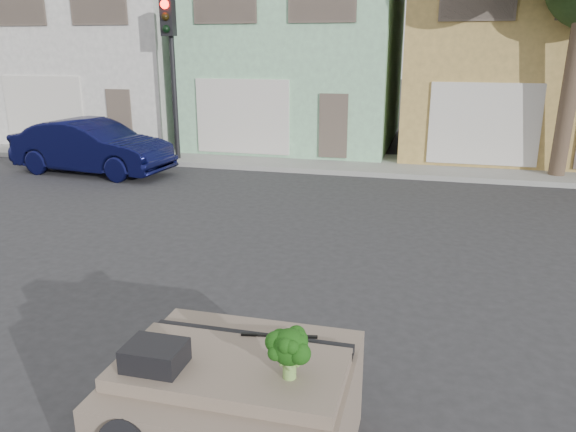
% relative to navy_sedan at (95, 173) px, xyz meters
% --- Properties ---
extents(ground_plane, '(120.00, 120.00, 0.00)m').
position_rel_navy_sedan_xyz_m(ground_plane, '(8.25, -7.50, 0.00)').
color(ground_plane, '#303033').
rests_on(ground_plane, ground).
extents(sidewalk, '(40.00, 3.00, 0.15)m').
position_rel_navy_sedan_xyz_m(sidewalk, '(8.25, 3.00, 0.07)').
color(sidewalk, gray).
rests_on(sidewalk, ground).
extents(townhouse_white, '(7.20, 8.20, 7.55)m').
position_rel_navy_sedan_xyz_m(townhouse_white, '(-2.75, 7.00, 3.77)').
color(townhouse_white, silver).
rests_on(townhouse_white, ground).
extents(townhouse_mint, '(7.20, 8.20, 7.55)m').
position_rel_navy_sedan_xyz_m(townhouse_mint, '(4.75, 7.00, 3.77)').
color(townhouse_mint, '#90CB9D').
rests_on(townhouse_mint, ground).
extents(townhouse_tan, '(7.20, 8.20, 7.55)m').
position_rel_navy_sedan_xyz_m(townhouse_tan, '(12.25, 7.00, 3.77)').
color(townhouse_tan, tan).
rests_on(townhouse_tan, ground).
extents(navy_sedan, '(4.99, 2.17, 1.59)m').
position_rel_navy_sedan_xyz_m(navy_sedan, '(0.00, 0.00, 0.00)').
color(navy_sedan, '#090C33').
rests_on(navy_sedan, ground).
extents(traffic_signal, '(0.40, 0.40, 5.10)m').
position_rel_navy_sedan_xyz_m(traffic_signal, '(1.75, 2.00, 2.55)').
color(traffic_signal, black).
rests_on(traffic_signal, ground).
extents(car_dashboard, '(2.00, 1.80, 1.12)m').
position_rel_navy_sedan_xyz_m(car_dashboard, '(8.25, -10.50, 0.56)').
color(car_dashboard, '#766657').
rests_on(car_dashboard, ground).
extents(instrument_hump, '(0.48, 0.38, 0.20)m').
position_rel_navy_sedan_xyz_m(instrument_hump, '(7.67, -10.85, 1.22)').
color(instrument_hump, black).
rests_on(instrument_hump, car_dashboard).
extents(wiper_arm, '(0.69, 0.15, 0.02)m').
position_rel_navy_sedan_xyz_m(wiper_arm, '(8.53, -10.12, 1.13)').
color(wiper_arm, black).
rests_on(wiper_arm, car_dashboard).
extents(broccoli, '(0.47, 0.47, 0.43)m').
position_rel_navy_sedan_xyz_m(broccoli, '(8.78, -10.73, 1.34)').
color(broccoli, '#12370B').
rests_on(broccoli, car_dashboard).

